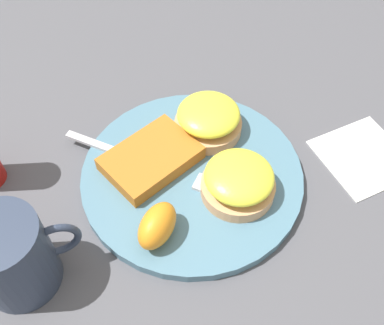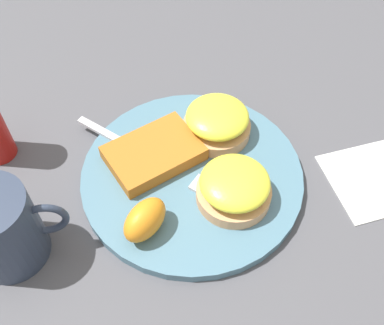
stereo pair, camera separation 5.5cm
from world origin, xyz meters
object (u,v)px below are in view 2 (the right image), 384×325
object	(u,v)px
hashbrown_patty	(154,153)
orange_wedge	(145,220)
fork	(159,162)
sandwich_benedict_right	(217,122)
cup	(1,229)
sandwich_benedict_left	(234,187)

from	to	relation	value
hashbrown_patty	orange_wedge	bearing A→B (deg)	-103.12
fork	hashbrown_patty	bearing A→B (deg)	114.56
sandwich_benedict_right	fork	size ratio (longest dim) A/B	0.50
sandwich_benedict_right	fork	distance (m)	0.09
orange_wedge	fork	world-z (taller)	orange_wedge
orange_wedge	sandwich_benedict_right	bearing A→B (deg)	48.99
fork	orange_wedge	bearing A→B (deg)	-107.20
cup	sandwich_benedict_left	bearing A→B (deg)	3.14
hashbrown_patty	orange_wedge	world-z (taller)	orange_wedge
orange_wedge	fork	size ratio (longest dim) A/B	0.33
sandwich_benedict_left	orange_wedge	distance (m)	0.11
sandwich_benedict_right	orange_wedge	bearing A→B (deg)	-131.01
sandwich_benedict_left	sandwich_benedict_right	bearing A→B (deg)	87.95
fork	cup	bearing A→B (deg)	-155.26
sandwich_benedict_left	cup	size ratio (longest dim) A/B	0.78
hashbrown_patty	cup	world-z (taller)	cup
sandwich_benedict_right	sandwich_benedict_left	bearing A→B (deg)	-92.05
sandwich_benedict_right	orange_wedge	size ratio (longest dim) A/B	1.51
sandwich_benedict_right	cup	distance (m)	0.29
hashbrown_patty	cup	xyz separation A→B (m)	(-0.18, -0.09, 0.03)
hashbrown_patty	orange_wedge	distance (m)	0.11
hashbrown_patty	fork	size ratio (longest dim) A/B	0.64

